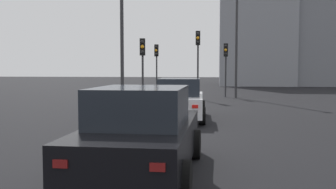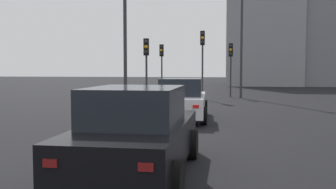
{
  "view_description": "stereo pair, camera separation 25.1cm",
  "coord_description": "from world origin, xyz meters",
  "px_view_note": "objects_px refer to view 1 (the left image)",
  "views": [
    {
      "loc": [
        -6.69,
        -1.54,
        1.99
      ],
      "look_at": [
        4.55,
        -0.09,
        1.21
      ],
      "focal_mm": 40.65,
      "sensor_mm": 36.0,
      "label": 1
    },
    {
      "loc": [
        -6.65,
        -1.79,
        1.99
      ],
      "look_at": [
        4.55,
        -0.09,
        1.21
      ],
      "focal_mm": 40.65,
      "sensor_mm": 36.0,
      "label": 2
    }
  ],
  "objects_px": {
    "car_white_lead": "(180,100)",
    "traffic_light_far_right": "(198,50)",
    "traffic_light_near_right": "(156,58)",
    "traffic_light_far_left": "(142,57)",
    "car_black_second": "(143,133)",
    "traffic_light_near_left": "(226,58)",
    "street_lamp_far": "(237,22)",
    "street_lamp_kerbside": "(122,10)"
  },
  "relations": [
    {
      "from": "car_white_lead",
      "to": "traffic_light_far_right",
      "type": "bearing_deg",
      "value": -3.46
    },
    {
      "from": "traffic_light_near_right",
      "to": "traffic_light_far_right",
      "type": "relative_size",
      "value": 0.87
    },
    {
      "from": "traffic_light_far_left",
      "to": "car_black_second",
      "type": "bearing_deg",
      "value": 5.75
    },
    {
      "from": "traffic_light_near_left",
      "to": "traffic_light_far_right",
      "type": "height_order",
      "value": "traffic_light_far_right"
    },
    {
      "from": "street_lamp_far",
      "to": "street_lamp_kerbside",
      "type": "bearing_deg",
      "value": 147.27
    },
    {
      "from": "traffic_light_near_left",
      "to": "street_lamp_kerbside",
      "type": "height_order",
      "value": "street_lamp_kerbside"
    },
    {
      "from": "traffic_light_near_right",
      "to": "traffic_light_near_left",
      "type": "bearing_deg",
      "value": 75.46
    },
    {
      "from": "traffic_light_far_left",
      "to": "traffic_light_far_right",
      "type": "relative_size",
      "value": 0.82
    },
    {
      "from": "traffic_light_near_right",
      "to": "street_lamp_kerbside",
      "type": "distance_m",
      "value": 11.41
    },
    {
      "from": "car_white_lead",
      "to": "traffic_light_far_left",
      "type": "xyz_separation_m",
      "value": [
        5.36,
        2.53,
        1.82
      ]
    },
    {
      "from": "traffic_light_far_left",
      "to": "street_lamp_kerbside",
      "type": "height_order",
      "value": "street_lamp_kerbside"
    },
    {
      "from": "car_black_second",
      "to": "street_lamp_kerbside",
      "type": "height_order",
      "value": "street_lamp_kerbside"
    },
    {
      "from": "traffic_light_near_left",
      "to": "car_white_lead",
      "type": "bearing_deg",
      "value": -2.41
    },
    {
      "from": "traffic_light_far_right",
      "to": "street_lamp_far",
      "type": "relative_size",
      "value": 0.49
    },
    {
      "from": "traffic_light_far_left",
      "to": "street_lamp_kerbside",
      "type": "relative_size",
      "value": 0.45
    },
    {
      "from": "traffic_light_near_left",
      "to": "traffic_light_far_left",
      "type": "height_order",
      "value": "traffic_light_near_left"
    },
    {
      "from": "car_black_second",
      "to": "street_lamp_kerbside",
      "type": "relative_size",
      "value": 0.56
    },
    {
      "from": "car_black_second",
      "to": "street_lamp_far",
      "type": "height_order",
      "value": "street_lamp_far"
    },
    {
      "from": "car_white_lead",
      "to": "traffic_light_far_left",
      "type": "relative_size",
      "value": 1.27
    },
    {
      "from": "car_white_lead",
      "to": "street_lamp_far",
      "type": "xyz_separation_m",
      "value": [
        11.43,
        -2.7,
        4.33
      ]
    },
    {
      "from": "traffic_light_near_right",
      "to": "traffic_light_far_left",
      "type": "xyz_separation_m",
      "value": [
        -8.52,
        -0.61,
        -0.15
      ]
    },
    {
      "from": "traffic_light_near_right",
      "to": "street_lamp_far",
      "type": "relative_size",
      "value": 0.43
    },
    {
      "from": "car_white_lead",
      "to": "traffic_light_far_left",
      "type": "bearing_deg",
      "value": 22.94
    },
    {
      "from": "car_white_lead",
      "to": "traffic_light_near_right",
      "type": "distance_m",
      "value": 14.36
    },
    {
      "from": "traffic_light_near_right",
      "to": "traffic_light_far_right",
      "type": "distance_m",
      "value": 5.31
    },
    {
      "from": "traffic_light_far_right",
      "to": "street_lamp_kerbside",
      "type": "relative_size",
      "value": 0.54
    },
    {
      "from": "street_lamp_kerbside",
      "to": "traffic_light_far_left",
      "type": "bearing_deg",
      "value": -8.85
    },
    {
      "from": "car_black_second",
      "to": "traffic_light_near_right",
      "type": "relative_size",
      "value": 1.2
    },
    {
      "from": "traffic_light_near_left",
      "to": "street_lamp_kerbside",
      "type": "distance_m",
      "value": 10.75
    },
    {
      "from": "traffic_light_far_left",
      "to": "car_white_lead",
      "type": "bearing_deg",
      "value": 19.82
    },
    {
      "from": "car_black_second",
      "to": "traffic_light_near_left",
      "type": "xyz_separation_m",
      "value": [
        19.75,
        -1.94,
        1.89
      ]
    },
    {
      "from": "traffic_light_near_right",
      "to": "traffic_light_far_right",
      "type": "bearing_deg",
      "value": 44.95
    },
    {
      "from": "traffic_light_near_left",
      "to": "street_lamp_kerbside",
      "type": "relative_size",
      "value": 0.46
    },
    {
      "from": "street_lamp_kerbside",
      "to": "traffic_light_near_right",
      "type": "bearing_deg",
      "value": 0.96
    },
    {
      "from": "traffic_light_near_right",
      "to": "street_lamp_far",
      "type": "height_order",
      "value": "street_lamp_far"
    },
    {
      "from": "street_lamp_far",
      "to": "car_black_second",
      "type": "bearing_deg",
      "value": 172.19
    },
    {
      "from": "traffic_light_far_left",
      "to": "street_lamp_kerbside",
      "type": "bearing_deg",
      "value": -14.25
    },
    {
      "from": "traffic_light_far_right",
      "to": "street_lamp_kerbside",
      "type": "distance_m",
      "value": 7.95
    },
    {
      "from": "traffic_light_near_left",
      "to": "traffic_light_far_left",
      "type": "bearing_deg",
      "value": -27.35
    },
    {
      "from": "traffic_light_far_left",
      "to": "traffic_light_far_right",
      "type": "bearing_deg",
      "value": 142.89
    },
    {
      "from": "traffic_light_near_right",
      "to": "traffic_light_far_left",
      "type": "relative_size",
      "value": 1.06
    },
    {
      "from": "street_lamp_kerbside",
      "to": "traffic_light_near_left",
      "type": "bearing_deg",
      "value": -28.0
    }
  ]
}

